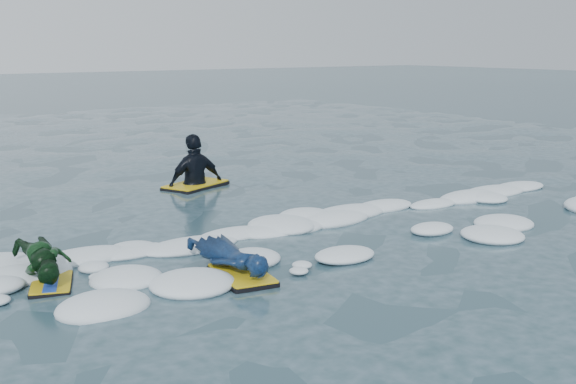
# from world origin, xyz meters

# --- Properties ---
(ground) EXTENTS (120.00, 120.00, 0.00)m
(ground) POSITION_xyz_m (0.00, 0.00, 0.00)
(ground) COLOR #162F35
(ground) RESTS_ON ground
(foam_band) EXTENTS (12.00, 3.10, 0.30)m
(foam_band) POSITION_xyz_m (0.00, 1.03, 0.00)
(foam_band) COLOR white
(foam_band) RESTS_ON ground
(prone_woman_unit) EXTENTS (0.68, 1.47, 0.36)m
(prone_woman_unit) POSITION_xyz_m (-1.21, 0.26, 0.19)
(prone_woman_unit) COLOR black
(prone_woman_unit) RESTS_ON ground
(prone_child_unit) EXTENTS (0.72, 1.24, 0.44)m
(prone_child_unit) POSITION_xyz_m (-3.02, 1.16, 0.23)
(prone_child_unit) COLOR black
(prone_child_unit) RESTS_ON ground
(waiting_rider_unit) EXTENTS (1.38, 1.09, 1.83)m
(waiting_rider_unit) POSITION_xyz_m (0.78, 4.88, 0.06)
(waiting_rider_unit) COLOR black
(waiting_rider_unit) RESTS_ON ground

